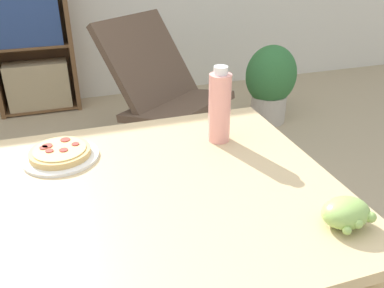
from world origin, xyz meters
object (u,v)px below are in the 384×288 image
object	(u,v)px
drink_bottle	(220,107)
lounge_chair_far	(167,111)
bookshelf	(26,17)
grape_bunch	(346,213)
potted_plant_floor	(270,82)
pizza_on_plate	(60,154)

from	to	relation	value
drink_bottle	lounge_chair_far	size ratio (longest dim) A/B	0.26
bookshelf	drink_bottle	bearing A→B (deg)	-73.82
drink_bottle	bookshelf	bearing A→B (deg)	106.18
grape_bunch	potted_plant_floor	distance (m)	2.29
lounge_chair_far	potted_plant_floor	distance (m)	0.92
pizza_on_plate	grape_bunch	world-z (taller)	grape_bunch
grape_bunch	potted_plant_floor	size ratio (longest dim) A/B	0.20
potted_plant_floor	bookshelf	bearing A→B (deg)	154.49
lounge_chair_far	bookshelf	world-z (taller)	bookshelf
bookshelf	potted_plant_floor	distance (m)	1.97
bookshelf	pizza_on_plate	bearing A→B (deg)	-85.94
pizza_on_plate	bookshelf	distance (m)	2.32
drink_bottle	bookshelf	world-z (taller)	bookshelf
potted_plant_floor	drink_bottle	bearing A→B (deg)	-124.57
pizza_on_plate	grape_bunch	size ratio (longest dim) A/B	1.93
drink_bottle	potted_plant_floor	world-z (taller)	drink_bottle
potted_plant_floor	pizza_on_plate	bearing A→B (deg)	-136.52
drink_bottle	pizza_on_plate	bearing A→B (deg)	175.93
pizza_on_plate	lounge_chair_far	bearing A→B (deg)	61.86
pizza_on_plate	potted_plant_floor	size ratio (longest dim) A/B	0.38
grape_bunch	drink_bottle	bearing A→B (deg)	103.29
grape_bunch	lounge_chair_far	size ratio (longest dim) A/B	0.12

